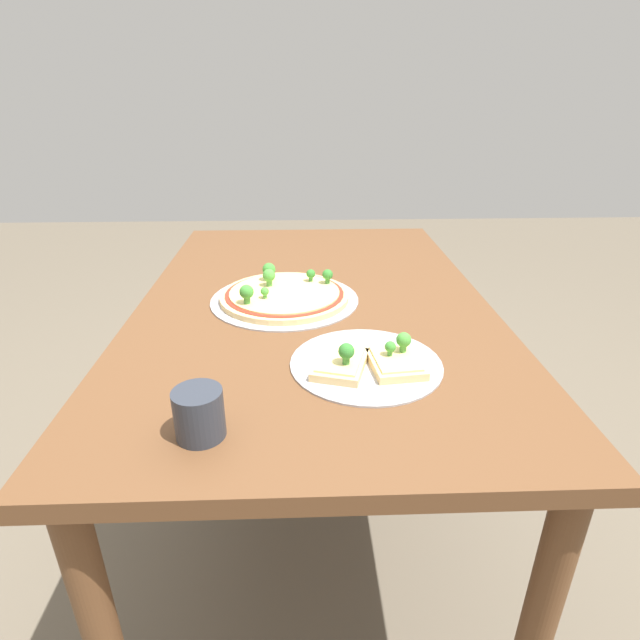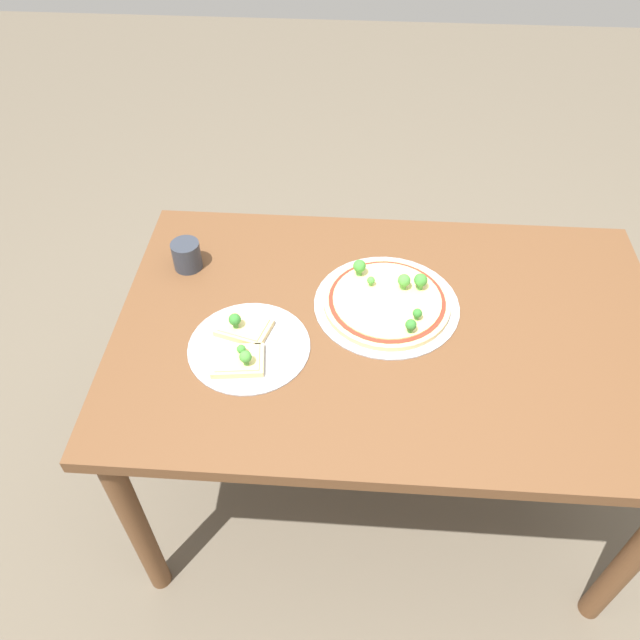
% 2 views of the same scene
% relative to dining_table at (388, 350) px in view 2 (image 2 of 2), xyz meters
% --- Properties ---
extents(ground_plane, '(8.00, 8.00, 0.00)m').
position_rel_dining_table_xyz_m(ground_plane, '(0.00, 0.00, -0.67)').
color(ground_plane, brown).
extents(dining_table, '(1.39, 0.88, 0.76)m').
position_rel_dining_table_xyz_m(dining_table, '(0.00, 0.00, 0.00)').
color(dining_table, brown).
rests_on(dining_table, ground_plane).
extents(pizza_tray_whole, '(0.38, 0.38, 0.07)m').
position_rel_dining_table_xyz_m(pizza_tray_whole, '(-0.01, 0.08, 0.10)').
color(pizza_tray_whole, '#A3A3A8').
rests_on(pizza_tray_whole, dining_table).
extents(pizza_tray_slice, '(0.30, 0.30, 0.07)m').
position_rel_dining_table_xyz_m(pizza_tray_slice, '(-0.36, -0.10, 0.10)').
color(pizza_tray_slice, '#A3A3A8').
rests_on(pizza_tray_slice, dining_table).
extents(drinking_cup, '(0.08, 0.08, 0.08)m').
position_rel_dining_table_xyz_m(drinking_cup, '(-0.56, 0.19, 0.13)').
color(drinking_cup, '#2D333D').
rests_on(drinking_cup, dining_table).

